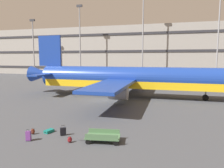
{
  "coord_description": "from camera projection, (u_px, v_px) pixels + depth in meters",
  "views": [
    {
      "loc": [
        10.09,
        -30.01,
        6.43
      ],
      "look_at": [
        2.32,
        -3.89,
        3.0
      ],
      "focal_mm": 34.27,
      "sensor_mm": 36.0,
      "label": 1
    }
  ],
  "objects": [
    {
      "name": "suitcase_silver",
      "position": [
        49.0,
        131.0,
        18.35
      ],
      "size": [
        0.68,
        0.9,
        0.25
      ],
      "color": "#147266",
      "rests_on": "ground_plane"
    },
    {
      "name": "airliner",
      "position": [
        128.0,
        79.0,
        34.58
      ],
      "size": [
        35.83,
        28.85,
        10.18
      ],
      "color": "navy",
      "rests_on": "ground_plane"
    },
    {
      "name": "light_mast_far_left",
      "position": [
        33.0,
        43.0,
        71.97
      ],
      "size": [
        1.8,
        0.5,
        19.01
      ],
      "color": "gray",
      "rests_on": "ground_plane"
    },
    {
      "name": "light_mast_center_left",
      "position": [
        143.0,
        28.0,
        61.07
      ],
      "size": [
        1.8,
        0.5,
        25.78
      ],
      "color": "gray",
      "rests_on": "ground_plane"
    },
    {
      "name": "backpack_orange",
      "position": [
        70.0,
        140.0,
        16.15
      ],
      "size": [
        0.4,
        0.4,
        0.51
      ],
      "color": "maroon",
      "rests_on": "ground_plane"
    },
    {
      "name": "backpack_laid_flat",
      "position": [
        33.0,
        132.0,
        17.89
      ],
      "size": [
        0.39,
        0.36,
        0.54
      ],
      "color": "#592619",
      "rests_on": "ground_plane"
    },
    {
      "name": "light_mast_center_right",
      "position": [
        219.0,
        28.0,
        55.57
      ],
      "size": [
        1.8,
        0.5,
        24.39
      ],
      "color": "gray",
      "rests_on": "ground_plane"
    },
    {
      "name": "suitcase_black",
      "position": [
        28.0,
        136.0,
        16.47
      ],
      "size": [
        0.42,
        0.33,
        0.93
      ],
      "color": "#72388C",
      "rests_on": "ground_plane"
    },
    {
      "name": "ground_plane",
      "position": [
        105.0,
        100.0,
        32.2
      ],
      "size": [
        600.0,
        600.0,
        0.0
      ],
      "primitive_type": "plane",
      "color": "#424449"
    },
    {
      "name": "terminal_structure",
      "position": [
        147.0,
        52.0,
        76.16
      ],
      "size": [
        133.16,
        16.8,
        16.79
      ],
      "color": "gray",
      "rests_on": "ground_plane"
    },
    {
      "name": "suitcase_navy",
      "position": [
        63.0,
        131.0,
        17.61
      ],
      "size": [
        0.51,
        0.43,
        0.89
      ],
      "color": "black",
      "rests_on": "ground_plane"
    },
    {
      "name": "light_mast_left",
      "position": [
        80.0,
        36.0,
        66.87
      ],
      "size": [
        1.8,
        0.5,
        22.48
      ],
      "color": "gray",
      "rests_on": "ground_plane"
    },
    {
      "name": "baggage_cart",
      "position": [
        103.0,
        137.0,
        16.23
      ],
      "size": [
        3.37,
        1.72,
        0.82
      ],
      "color": "#4C724C",
      "rests_on": "ground_plane"
    }
  ]
}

